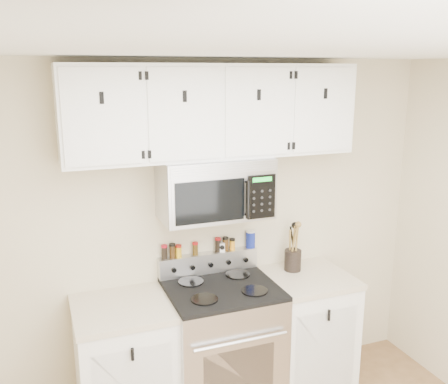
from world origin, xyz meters
name	(u,v)px	position (x,y,z in m)	size (l,w,h in m)	color
back_wall	(207,232)	(0.00, 1.75, 1.25)	(3.50, 0.01, 2.50)	#BCB08D
ceiling	(360,48)	(0.00, 0.00, 2.50)	(3.50, 3.50, 0.01)	white
range	(222,346)	(0.00, 1.43, 0.49)	(0.76, 0.65, 1.10)	#B7B7BA
base_cabinet_left	(125,368)	(-0.69, 1.45, 0.46)	(0.64, 0.62, 0.92)	white
base_cabinet_right	(304,331)	(0.69, 1.45, 0.46)	(0.64, 0.62, 0.92)	white
microwave	(215,188)	(0.00, 1.55, 1.63)	(0.76, 0.44, 0.42)	#9E9EA3
upper_cabinets	(214,111)	(0.00, 1.58, 2.15)	(2.00, 0.35, 0.62)	white
utensil_crock	(293,258)	(0.64, 1.58, 1.01)	(0.13, 0.13, 0.38)	black
kitchen_timer	(221,247)	(0.10, 1.71, 1.13)	(0.06, 0.05, 0.07)	white
salt_canister	(251,239)	(0.34, 1.71, 1.17)	(0.07, 0.07, 0.13)	navy
spice_jar_0	(164,252)	(-0.33, 1.71, 1.15)	(0.04, 0.04, 0.10)	black
spice_jar_1	(172,251)	(-0.27, 1.71, 1.15)	(0.04, 0.04, 0.11)	#3C250E
spice_jar_2	(179,251)	(-0.23, 1.71, 1.15)	(0.05, 0.05, 0.09)	gold
spice_jar_3	(195,248)	(-0.10, 1.71, 1.15)	(0.04, 0.04, 0.10)	#473311
spice_jar_4	(218,245)	(0.08, 1.71, 1.16)	(0.05, 0.05, 0.11)	black
spice_jar_5	(226,244)	(0.14, 1.71, 1.15)	(0.04, 0.04, 0.11)	#472D11
spice_jar_6	(232,244)	(0.19, 1.71, 1.14)	(0.04, 0.04, 0.09)	orange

